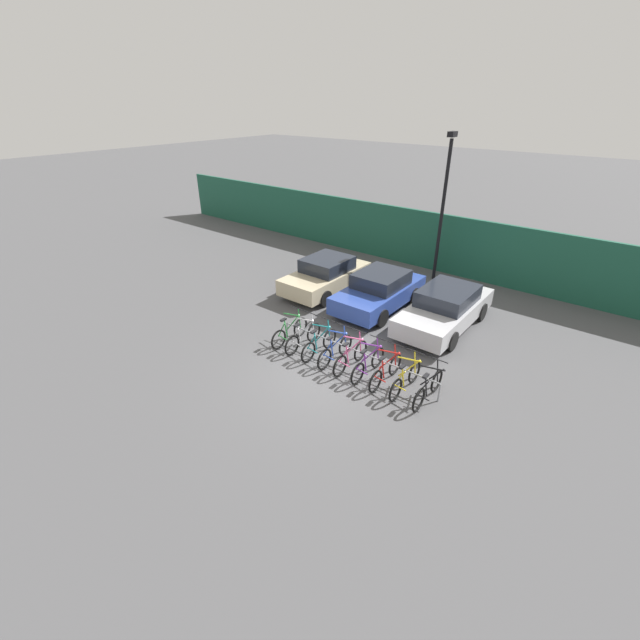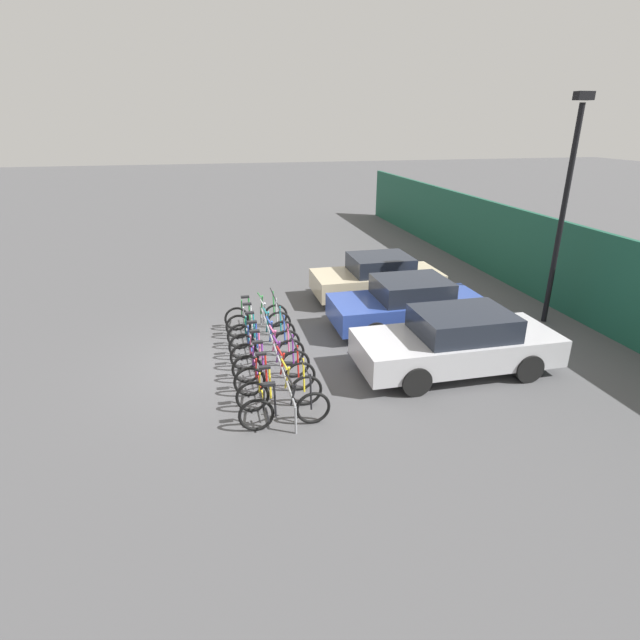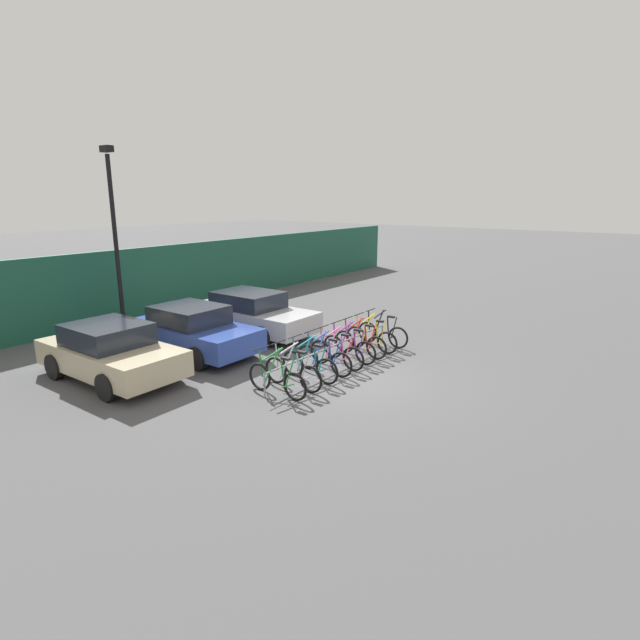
{
  "view_description": "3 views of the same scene",
  "coord_description": "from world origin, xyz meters",
  "views": [
    {
      "loc": [
        6.28,
        -8.25,
        7.14
      ],
      "look_at": [
        -1.0,
        0.92,
        0.95
      ],
      "focal_mm": 24.0,
      "sensor_mm": 36.0,
      "label": 1
    },
    {
      "loc": [
        10.68,
        -0.61,
        5.26
      ],
      "look_at": [
        0.2,
        1.8,
        0.96
      ],
      "focal_mm": 28.0,
      "sensor_mm": 36.0,
      "label": 2
    },
    {
      "loc": [
        -9.88,
        -6.53,
        4.41
      ],
      "look_at": [
        1.66,
        1.96,
        0.83
      ],
      "focal_mm": 28.0,
      "sensor_mm": 36.0,
      "label": 3
    }
  ],
  "objects": [
    {
      "name": "bicycle_yellow",
      "position": [
        2.24,
        0.53,
        0.38
      ],
      "size": [
        0.68,
        1.71,
        1.05
      ],
      "rotation": [
        0.0,
        0.0,
        -0.07
      ],
      "color": "black",
      "rests_on": "ground"
    },
    {
      "name": "bicycle_purple",
      "position": [
        1.05,
        0.53,
        0.38
      ],
      "size": [
        0.68,
        1.71,
        1.05
      ],
      "rotation": [
        0.0,
        0.0,
        0.03
      ],
      "color": "black",
      "rests_on": "ground"
    },
    {
      "name": "bicycle_blue",
      "position": [
        -0.11,
        0.53,
        0.38
      ],
      "size": [
        0.68,
        1.71,
        1.05
      ],
      "rotation": [
        0.0,
        0.0,
        -0.07
      ],
      "color": "black",
      "rests_on": "ground"
    },
    {
      "name": "car_beige",
      "position": [
        -3.54,
        4.51,
        0.69
      ],
      "size": [
        1.91,
        3.95,
        1.4
      ],
      "color": "#C1B28E",
      "rests_on": "ground"
    },
    {
      "name": "bicycle_teal",
      "position": [
        -0.72,
        0.53,
        0.38
      ],
      "size": [
        0.68,
        1.71,
        1.05
      ],
      "rotation": [
        0.0,
        0.0,
        0.01
      ],
      "color": "black",
      "rests_on": "ground"
    },
    {
      "name": "lamp_post",
      "position": [
        -0.66,
        8.5,
        3.31
      ],
      "size": [
        0.24,
        0.44,
        5.93
      ],
      "color": "black",
      "rests_on": "ground"
    },
    {
      "name": "hoarding_wall",
      "position": [
        0.0,
        9.5,
        1.29
      ],
      "size": [
        36.0,
        0.16,
        2.58
      ],
      "primitive_type": "cube",
      "color": "#19513D",
      "rests_on": "ground"
    },
    {
      "name": "bicycle_green",
      "position": [
        -1.93,
        0.53,
        0.38
      ],
      "size": [
        0.68,
        1.71,
        1.05
      ],
      "rotation": [
        0.0,
        0.0,
        0.04
      ],
      "color": "black",
      "rests_on": "ground"
    },
    {
      "name": "bike_rack",
      "position": [
        0.49,
        0.68,
        0.5
      ],
      "size": [
        5.38,
        0.04,
        0.57
      ],
      "color": "gray",
      "rests_on": "ground"
    },
    {
      "name": "ground_plane",
      "position": [
        0.0,
        0.0,
        0.0
      ],
      "size": [
        120.0,
        120.0,
        0.0
      ],
      "primitive_type": "plane",
      "color": "#4C4C4F"
    },
    {
      "name": "car_blue",
      "position": [
        -1.03,
        4.5,
        0.69
      ],
      "size": [
        1.91,
        4.06,
        1.4
      ],
      "color": "#2D479E",
      "rests_on": "ground"
    },
    {
      "name": "bicycle_silver",
      "position": [
        -1.37,
        0.53,
        0.38
      ],
      "size": [
        0.68,
        1.71,
        1.05
      ],
      "rotation": [
        0.0,
        0.0,
        0.02
      ],
      "color": "black",
      "rests_on": "ground"
    },
    {
      "name": "car_silver",
      "position": [
        1.5,
        4.64,
        0.69
      ],
      "size": [
        1.91,
        4.47,
        1.4
      ],
      "color": "#B7B7BC",
      "rests_on": "ground"
    },
    {
      "name": "bicycle_pink",
      "position": [
        0.45,
        0.53,
        0.38
      ],
      "size": [
        0.68,
        1.71,
        1.05
      ],
      "rotation": [
        0.0,
        0.0,
        0.02
      ],
      "color": "black",
      "rests_on": "ground"
    },
    {
      "name": "bicycle_red",
      "position": [
        1.63,
        0.53,
        0.38
      ],
      "size": [
        0.68,
        1.71,
        1.05
      ],
      "rotation": [
        0.0,
        0.0,
        0.03
      ],
      "color": "black",
      "rests_on": "ground"
    },
    {
      "name": "bicycle_black",
      "position": [
        2.9,
        0.53,
        0.38
      ],
      "size": [
        0.68,
        1.71,
        1.05
      ],
      "rotation": [
        0.0,
        0.0,
        -0.01
      ],
      "color": "black",
      "rests_on": "ground"
    }
  ]
}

